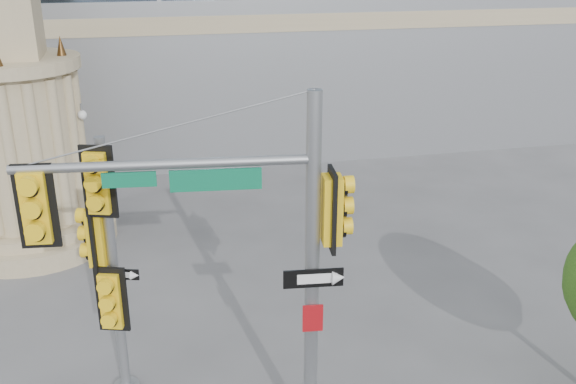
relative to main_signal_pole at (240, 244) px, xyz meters
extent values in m
cylinder|color=tan|center=(-4.44, 8.99, -3.42)|extent=(4.40, 4.40, 0.50)
cylinder|color=tan|center=(-4.44, 8.99, -3.02)|extent=(3.80, 3.80, 0.30)
cylinder|color=tan|center=(-4.44, 8.99, -0.87)|extent=(3.00, 3.00, 4.00)
cylinder|color=tan|center=(-4.44, 8.99, 1.28)|extent=(3.50, 3.50, 0.30)
cone|color=#472D14|center=(-3.14, 8.99, 1.68)|extent=(0.24, 0.24, 0.50)
cylinder|color=slate|center=(1.06, -0.12, -0.71)|extent=(0.22, 0.22, 5.91)
cylinder|color=slate|center=(-1.00, 0.12, 1.26)|extent=(4.13, 0.60, 0.14)
cube|color=#0C6A46|center=(-0.31, 0.02, 1.02)|extent=(1.28, 0.18, 0.32)
cube|color=yellow|center=(-2.76, 0.31, 0.72)|extent=(0.57, 0.34, 1.23)
cube|color=yellow|center=(1.34, -0.15, 0.48)|extent=(0.34, 0.57, 1.23)
cube|color=black|center=(1.05, -0.25, -0.56)|extent=(0.90, 0.13, 0.30)
cube|color=#A00E14|center=(1.05, -0.25, -1.25)|extent=(0.32, 0.06, 0.45)
cylinder|color=slate|center=(-1.94, 1.85, -1.22)|extent=(0.18, 0.18, 4.89)
cube|color=yellow|center=(-2.01, 1.65, 0.54)|extent=(0.60, 0.42, 1.22)
cube|color=yellow|center=(-2.15, 1.92, -0.54)|extent=(0.42, 0.60, 1.22)
cube|color=yellow|center=(-2.01, 1.65, -1.61)|extent=(0.60, 0.42, 1.22)
cube|color=black|center=(-1.81, 1.69, -1.17)|extent=(0.59, 0.21, 0.20)
camera|label=1|loc=(-1.21, -8.39, 4.08)|focal=40.00mm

